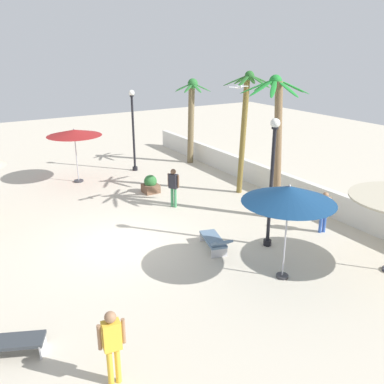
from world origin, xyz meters
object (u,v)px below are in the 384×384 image
at_px(patio_umbrella_2, 289,194).
at_px(lounge_chair_0, 0,341).
at_px(guest_0, 324,208).
at_px(lamp_post_0, 272,178).
at_px(lamp_post_1, 133,127).
at_px(seagull_0, 238,87).
at_px(guest_1, 173,184).
at_px(planter, 151,185).
at_px(palm_tree_1, 191,112).
at_px(patio_umbrella_3, 74,133).
at_px(lounge_chair_1, 215,241).
at_px(palm_tree_2, 245,120).
at_px(palm_tree_0, 277,130).
at_px(guest_2, 112,341).

distance_m(patio_umbrella_2, lounge_chair_0, 8.05).
bearing_deg(guest_0, lamp_post_0, -95.20).
distance_m(lamp_post_1, guest_0, 11.45).
bearing_deg(lamp_post_0, seagull_0, 166.76).
bearing_deg(guest_1, lamp_post_1, 172.28).
relative_size(patio_umbrella_2, lounge_chair_0, 1.51).
bearing_deg(planter, palm_tree_1, 128.61).
xyz_separation_m(patio_umbrella_3, lamp_post_1, (-0.39, 3.28, -0.09)).
height_order(lounge_chair_1, seagull_0, seagull_0).
bearing_deg(lounge_chair_1, palm_tree_2, 133.97).
xyz_separation_m(palm_tree_0, planter, (-5.04, -3.03, -3.14)).
height_order(lounge_chair_1, planter, planter).
bearing_deg(guest_0, lounge_chair_1, -100.15).
distance_m(lamp_post_1, planter, 4.35).
bearing_deg(lamp_post_1, patio_umbrella_3, -83.31).
xyz_separation_m(lounge_chair_0, guest_1, (-5.97, 7.66, 0.64)).
xyz_separation_m(patio_umbrella_2, palm_tree_2, (-6.57, 3.52, 0.81)).
bearing_deg(palm_tree_2, guest_2, -49.76).
relative_size(guest_0, guest_1, 0.93).
xyz_separation_m(patio_umbrella_3, lounge_chair_1, (9.88, 1.70, -2.10)).
bearing_deg(guest_2, patio_umbrella_2, 102.83).
distance_m(palm_tree_2, guest_2, 12.45).
relative_size(palm_tree_2, lamp_post_0, 1.26).
distance_m(palm_tree_1, lamp_post_0, 11.00).
distance_m(lounge_chair_1, guest_0, 4.37).
distance_m(palm_tree_2, guest_0, 5.53).
relative_size(lamp_post_1, guest_0, 2.77).
bearing_deg(patio_umbrella_3, lamp_post_1, 96.69).
bearing_deg(lounge_chair_1, patio_umbrella_2, 18.51).
bearing_deg(patio_umbrella_3, palm_tree_0, 33.05).
bearing_deg(patio_umbrella_3, lamp_post_0, 18.67).
bearing_deg(palm_tree_0, palm_tree_2, 168.39).
xyz_separation_m(lounge_chair_0, guest_2, (2.08, 1.88, 0.66)).
height_order(lamp_post_0, lamp_post_1, lamp_post_0).
bearing_deg(palm_tree_0, patio_umbrella_2, -37.38).
distance_m(guest_1, planter, 2.28).
relative_size(patio_umbrella_2, palm_tree_1, 0.61).
height_order(patio_umbrella_3, lounge_chair_0, patio_umbrella_3).
xyz_separation_m(patio_umbrella_3, guest_2, (13.61, -3.30, -1.45)).
distance_m(lamp_post_1, lounge_chair_0, 14.76).
bearing_deg(lounge_chair_1, guest_0, 79.85).
bearing_deg(planter, lounge_chair_0, -43.04).
xyz_separation_m(patio_umbrella_2, palm_tree_1, (-12.36, 4.24, 0.35)).
distance_m(lamp_post_1, guest_1, 6.16).
distance_m(guest_0, planter, 8.11).
relative_size(lounge_chair_0, lounge_chair_1, 1.00).
height_order(lounge_chair_1, guest_1, guest_1).
height_order(patio_umbrella_3, seagull_0, seagull_0).
bearing_deg(lamp_post_1, guest_1, -7.72).
bearing_deg(patio_umbrella_2, palm_tree_0, 142.62).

